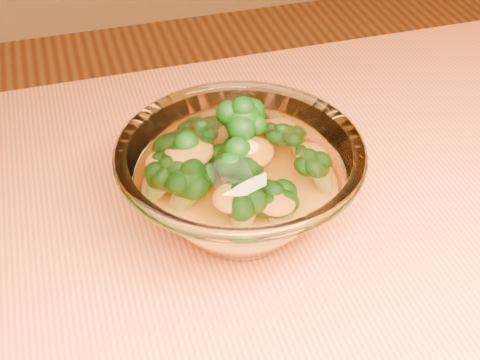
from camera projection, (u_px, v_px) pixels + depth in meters
name	position (u px, v px, depth m)	size (l,w,h in m)	color
glass_bowl	(240.00, 184.00, 0.54)	(0.20, 0.20, 0.09)	white
cheese_sauce	(240.00, 201.00, 0.55)	(0.11, 0.11, 0.03)	orange
broccoli_heap	(229.00, 163.00, 0.54)	(0.14, 0.13, 0.08)	black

